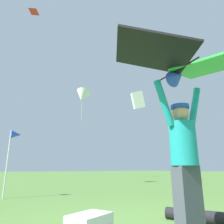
# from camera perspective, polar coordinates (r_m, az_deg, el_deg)

# --- Properties ---
(kite_flyer_person) EXTENTS (0.81, 0.40, 1.92)m
(kite_flyer_person) POSITION_cam_1_polar(r_m,az_deg,el_deg) (2.87, 19.09, -11.29)
(kite_flyer_person) COLOR #424751
(kite_flyer_person) RESTS_ON ground
(held_stunt_kite) EXTENTS (2.13, 1.29, 0.43)m
(held_stunt_kite) POSITION_cam_1_polar(r_m,az_deg,el_deg) (3.14, 18.31, 12.43)
(held_stunt_kite) COLOR black
(distant_kite_red_mid_right) EXTENTS (0.84, 0.84, 0.24)m
(distant_kite_red_mid_right) POSITION_cam_1_polar(r_m,az_deg,el_deg) (21.86, -20.49, 24.30)
(distant_kite_red_mid_right) COLOR red
(distant_kite_white_high_right) EXTENTS (1.00, 0.97, 1.89)m
(distant_kite_white_high_right) POSITION_cam_1_polar(r_m,az_deg,el_deg) (11.81, -8.12, 4.34)
(distant_kite_white_high_right) COLOR white
(distant_kite_white_mid_left) EXTENTS (1.25, 1.04, 1.37)m
(distant_kite_white_mid_left) POSITION_cam_1_polar(r_m,az_deg,el_deg) (14.38, 7.03, 3.23)
(distant_kite_white_mid_left) COLOR white
(spare_kite_bag) EXTENTS (0.64, 1.22, 0.18)m
(spare_kite_bag) POSITION_cam_1_polar(r_m,az_deg,el_deg) (3.73, 24.66, -24.63)
(spare_kite_bag) COLOR black
(spare_kite_bag) RESTS_ON ground
(marker_flag) EXTENTS (0.30, 0.24, 1.87)m
(marker_flag) POSITION_cam_1_polar(r_m,az_deg,el_deg) (6.77, -25.01, -6.63)
(marker_flag) COLOR silver
(marker_flag) RESTS_ON ground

